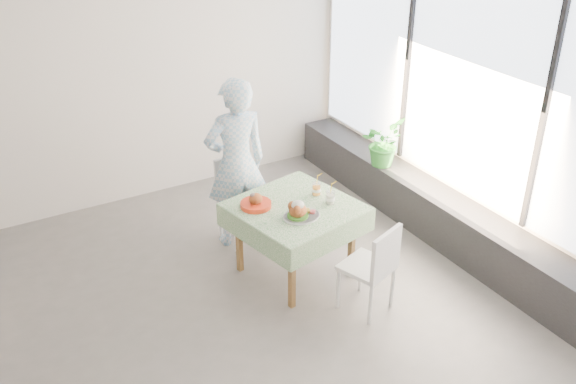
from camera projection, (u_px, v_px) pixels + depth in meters
floor at (194, 322)px, 5.61m from camera, size 6.00×6.00×0.00m
wall_back at (94, 88)px, 6.85m from camera, size 6.00×0.02×2.80m
wall_right at (469, 110)px, 6.28m from camera, size 0.02×5.00×2.80m
window_pane at (470, 86)px, 6.14m from camera, size 0.01×4.80×2.18m
window_ledge at (440, 216)px, 6.73m from camera, size 0.40×4.80×0.50m
cafe_table at (295, 232)px, 6.05m from camera, size 1.22×1.22×0.74m
chair_far at (242, 215)px, 6.70m from camera, size 0.43×0.43×0.89m
chair_near at (367, 283)px, 5.67m from camera, size 0.51×0.51×0.85m
diner at (236, 164)px, 6.38m from camera, size 0.67×0.47×1.78m
main_dish at (300, 212)px, 5.70m from camera, size 0.35×0.35×0.18m
juice_cup_orange at (316, 189)px, 6.09m from camera, size 0.09×0.09×0.25m
juice_cup_lemonade at (330, 198)px, 5.94m from camera, size 0.09×0.09×0.25m
second_dish at (256, 203)px, 5.89m from camera, size 0.29×0.29×0.14m
potted_plant at (383, 142)px, 7.14m from camera, size 0.63×0.61×0.53m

